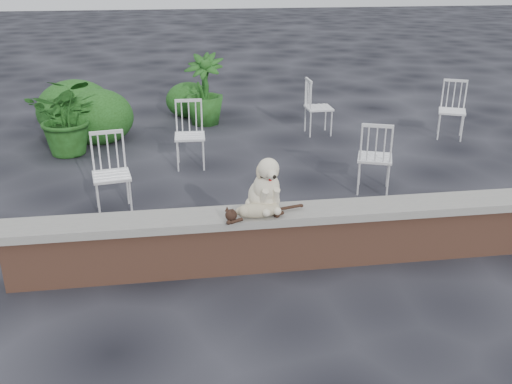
{
  "coord_description": "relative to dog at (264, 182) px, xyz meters",
  "views": [
    {
      "loc": [
        -1.41,
        -4.71,
        2.78
      ],
      "look_at": [
        -0.68,
        0.2,
        0.7
      ],
      "focal_mm": 39.3,
      "sensor_mm": 36.0,
      "label": 1
    }
  ],
  "objects": [
    {
      "name": "chair_b",
      "position": [
        -0.59,
        2.9,
        -0.39
      ],
      "size": [
        0.58,
        0.58,
        0.94
      ],
      "primitive_type": null,
      "rotation": [
        0.0,
        0.0,
        -0.03
      ],
      "color": "white",
      "rests_on": "ground"
    },
    {
      "name": "capstone",
      "position": [
        0.63,
        -0.04,
        -0.32
      ],
      "size": [
        6.2,
        0.4,
        0.08
      ],
      "primitive_type": "cube",
      "color": "slate",
      "rests_on": "brick_wall"
    },
    {
      "name": "ground",
      "position": [
        0.63,
        -0.04,
        -0.86
      ],
      "size": [
        60.0,
        60.0,
        0.0
      ],
      "primitive_type": "plane",
      "color": "black",
      "rests_on": "ground"
    },
    {
      "name": "shrubbery",
      "position": [
        -1.99,
        4.69,
        -0.45
      ],
      "size": [
        2.94,
        2.32,
        1.01
      ],
      "color": "#1A3D11",
      "rests_on": "ground"
    },
    {
      "name": "dog",
      "position": [
        0.0,
        0.0,
        0.0
      ],
      "size": [
        0.45,
        0.55,
        0.56
      ],
      "primitive_type": null,
      "rotation": [
        0.0,
        0.0,
        0.19
      ],
      "color": "beige",
      "rests_on": "capstone"
    },
    {
      "name": "potted_plant_a",
      "position": [
        -2.37,
        3.74,
        -0.27
      ],
      "size": [
        1.16,
        1.03,
        1.19
      ],
      "primitive_type": "imported",
      "rotation": [
        0.0,
        0.0,
        -0.1
      ],
      "color": "#1A3D11",
      "rests_on": "ground"
    },
    {
      "name": "chair_c",
      "position": [
        1.68,
        1.64,
        -0.39
      ],
      "size": [
        0.72,
        0.72,
        0.94
      ],
      "primitive_type": null,
      "rotation": [
        0.0,
        0.0,
        2.78
      ],
      "color": "white",
      "rests_on": "ground"
    },
    {
      "name": "chair_e",
      "position": [
        1.62,
        4.22,
        -0.39
      ],
      "size": [
        0.57,
        0.57,
        0.94
      ],
      "primitive_type": null,
      "rotation": [
        0.0,
        0.0,
        1.59
      ],
      "color": "white",
      "rests_on": "ground"
    },
    {
      "name": "brick_wall",
      "position": [
        0.63,
        -0.04,
        -0.61
      ],
      "size": [
        6.0,
        0.3,
        0.5
      ],
      "primitive_type": "cube",
      "color": "brown",
      "rests_on": "ground"
    },
    {
      "name": "chair_d",
      "position": [
        3.73,
        3.67,
        -0.39
      ],
      "size": [
        0.75,
        0.75,
        0.94
      ],
      "primitive_type": null,
      "rotation": [
        0.0,
        0.0,
        -0.45
      ],
      "color": "white",
      "rests_on": "ground"
    },
    {
      "name": "cat",
      "position": [
        -0.08,
        -0.15,
        -0.2
      ],
      "size": [
        0.95,
        0.4,
        0.16
      ],
      "primitive_type": null,
      "rotation": [
        0.0,
        0.0,
        0.19
      ],
      "color": "tan",
      "rests_on": "capstone"
    },
    {
      "name": "potted_plant_b",
      "position": [
        -0.24,
        5.13,
        -0.24
      ],
      "size": [
        0.9,
        0.9,
        1.24
      ],
      "primitive_type": "imported",
      "rotation": [
        0.0,
        0.0,
        -0.37
      ],
      "color": "#1A3D11",
      "rests_on": "ground"
    },
    {
      "name": "chair_a",
      "position": [
        -1.55,
        1.47,
        -0.39
      ],
      "size": [
        0.65,
        0.65,
        0.94
      ],
      "primitive_type": null,
      "rotation": [
        0.0,
        0.0,
        0.17
      ],
      "color": "white",
      "rests_on": "ground"
    }
  ]
}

